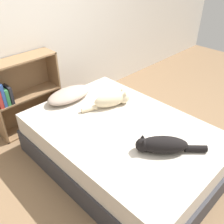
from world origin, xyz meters
TOP-DOWN VIEW (x-y plane):
  - ground_plane at (0.00, 0.00)m, footprint 8.00×8.00m
  - wall_back at (0.00, 1.42)m, footprint 8.00×0.06m
  - bed at (0.00, 0.00)m, footprint 1.30×1.89m
  - pillow at (-0.05, 0.77)m, footprint 0.53×0.29m
  - cat_light at (0.20, 0.34)m, footprint 0.53×0.27m
  - cat_dark at (-0.02, -0.46)m, footprint 0.48×0.49m
  - bookshelf at (-0.36, 1.29)m, footprint 0.80×0.26m

SIDE VIEW (x-z plane):
  - ground_plane at x=0.00m, z-range 0.00..0.00m
  - bed at x=0.00m, z-range 0.00..0.47m
  - bookshelf at x=-0.36m, z-range 0.01..0.92m
  - pillow at x=-0.05m, z-range 0.48..0.60m
  - cat_dark at x=-0.02m, z-range 0.47..0.62m
  - cat_light at x=0.20m, z-range 0.47..0.63m
  - wall_back at x=0.00m, z-range 0.00..2.50m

